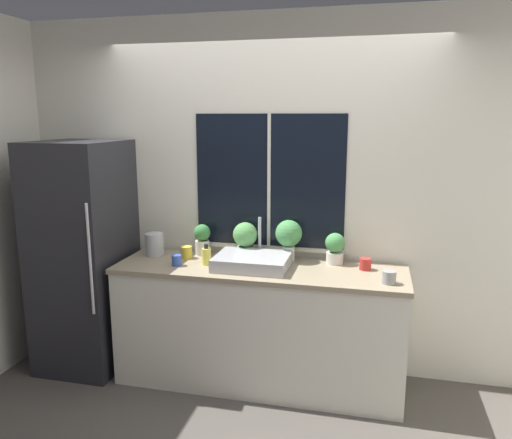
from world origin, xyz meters
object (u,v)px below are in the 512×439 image
at_px(potted_plant_far_left, 202,238).
at_px(mug_red, 365,264).
at_px(soap_bottle, 206,256).
at_px(mug_grey, 389,277).
at_px(potted_plant_center_left, 245,238).
at_px(sink, 252,261).
at_px(kettle, 155,243).
at_px(potted_plant_center_right, 289,235).
at_px(refrigerator, 84,256).
at_px(mug_blue, 177,260).
at_px(potted_plant_far_right, 335,247).
at_px(mug_yellow, 186,252).

bearing_deg(potted_plant_far_left, mug_red, -4.73).
distance_m(soap_bottle, mug_grey, 1.30).
height_order(potted_plant_center_left, mug_grey, potted_plant_center_left).
relative_size(sink, kettle, 2.71).
relative_size(potted_plant_center_right, soap_bottle, 2.01).
distance_m(potted_plant_far_left, potted_plant_center_left, 0.35).
xyz_separation_m(refrigerator, potted_plant_center_left, (1.24, 0.23, 0.16)).
relative_size(potted_plant_center_left, mug_blue, 3.47).
bearing_deg(potted_plant_far_right, sink, -157.17).
xyz_separation_m(potted_plant_center_left, soap_bottle, (-0.23, -0.24, -0.09)).
bearing_deg(potted_plant_far_left, mug_blue, -104.75).
height_order(sink, potted_plant_far_right, sink).
bearing_deg(kettle, refrigerator, -166.43).
xyz_separation_m(mug_blue, kettle, (-0.27, 0.22, 0.05)).
height_order(refrigerator, sink, refrigerator).
bearing_deg(potted_plant_far_right, potted_plant_center_right, -180.00).
xyz_separation_m(soap_bottle, mug_red, (1.13, 0.14, -0.02)).
height_order(mug_red, kettle, kettle).
relative_size(mug_grey, kettle, 0.46).
relative_size(soap_bottle, mug_yellow, 1.70).
bearing_deg(potted_plant_center_left, mug_yellow, -165.06).
bearing_deg(mug_blue, refrigerator, 173.65).
relative_size(potted_plant_far_right, mug_blue, 2.90).
relative_size(potted_plant_far_left, potted_plant_far_right, 1.06).
height_order(soap_bottle, mug_red, soap_bottle).
height_order(refrigerator, soap_bottle, refrigerator).
relative_size(potted_plant_far_right, mug_yellow, 2.54).
bearing_deg(mug_red, mug_grey, -59.73).
xyz_separation_m(potted_plant_center_right, kettle, (-1.04, -0.10, -0.10)).
height_order(mug_yellow, kettle, kettle).
height_order(potted_plant_far_left, mug_red, potted_plant_far_left).
bearing_deg(mug_blue, potted_plant_far_right, 16.11).
distance_m(mug_blue, mug_yellow, 0.20).
height_order(soap_bottle, mug_grey, soap_bottle).
height_order(potted_plant_far_right, mug_grey, potted_plant_far_right).
xyz_separation_m(potted_plant_center_right, mug_grey, (0.73, -0.37, -0.15)).
bearing_deg(soap_bottle, potted_plant_center_right, 23.26).
bearing_deg(mug_blue, sink, 8.66).
relative_size(mug_yellow, kettle, 0.47).
bearing_deg(mug_red, potted_plant_far_left, 175.27).
relative_size(mug_red, kettle, 0.43).
bearing_deg(potted_plant_far_left, potted_plant_center_right, 0.00).
distance_m(mug_red, kettle, 1.61).
distance_m(soap_bottle, mug_blue, 0.22).
xyz_separation_m(potted_plant_far_right, mug_red, (0.22, -0.10, -0.08)).
height_order(sink, kettle, sink).
relative_size(sink, soap_bottle, 3.39).
bearing_deg(refrigerator, mug_blue, -6.35).
height_order(potted_plant_center_right, mug_blue, potted_plant_center_right).
bearing_deg(kettle, mug_grey, -8.80).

